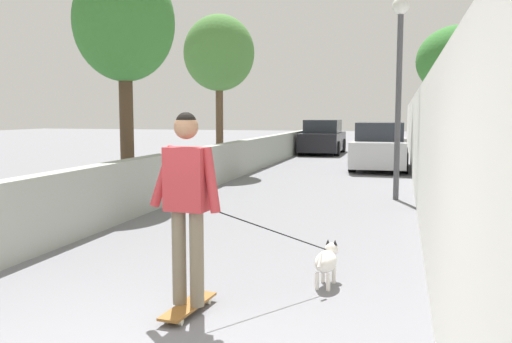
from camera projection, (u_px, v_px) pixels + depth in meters
name	position (u px, v px, depth m)	size (l,w,h in m)	color
ground_plane	(332.00, 172.00, 17.00)	(80.00, 80.00, 0.00)	slate
wall_left	(236.00, 159.00, 15.69)	(48.00, 0.30, 1.02)	#999E93
fence_right	(420.00, 138.00, 14.30)	(48.00, 0.30, 2.35)	silver
tree_left_near	(219.00, 54.00, 16.53)	(2.16, 2.16, 4.82)	brown
tree_right_mid	(460.00, 61.00, 20.33)	(3.19, 3.19, 5.13)	brown
tree_left_far	(124.00, 25.00, 11.30)	(2.11, 2.11, 4.96)	#473523
lamp_post	(399.00, 62.00, 11.28)	(0.36, 0.36, 4.22)	#4C4C51
skateboard	(189.00, 306.00, 4.99)	(0.82, 0.27, 0.08)	brown
person_skateboarder	(187.00, 193.00, 4.87)	(0.25, 0.71, 1.76)	#726651
dog	(326.00, 260.00, 5.78)	(1.46, 1.25, 1.06)	white
car_near	(380.00, 147.00, 17.96)	(4.24, 1.80, 1.54)	silver
car_far	(323.00, 138.00, 24.61)	(3.80, 1.80, 1.54)	black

